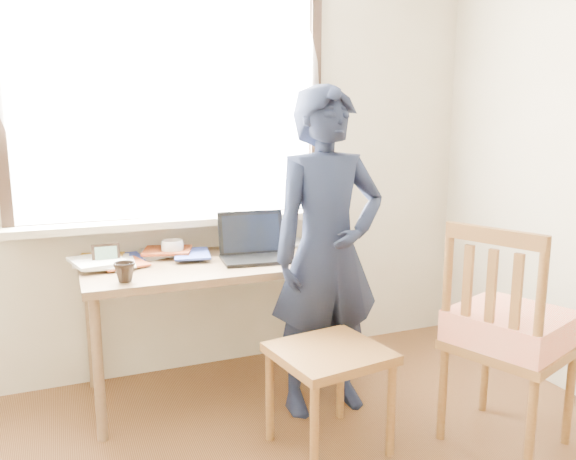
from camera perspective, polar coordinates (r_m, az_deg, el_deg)
name	(u,v)px	position (r m, az deg, el deg)	size (l,w,h in m)	color
room_shell	(352,69)	(1.67, 6.57, 15.97)	(3.52, 4.02, 2.61)	beige
desk	(216,275)	(3.10, -7.37, -4.52)	(1.40, 0.70, 0.75)	brown
laptop	(254,248)	(3.10, -3.45, -1.84)	(0.40, 0.34, 0.25)	black
mug_white	(172,249)	(3.19, -11.66, -1.88)	(0.12, 0.12, 0.10)	white
mug_dark	(125,272)	(2.76, -16.25, -4.12)	(0.10, 0.10, 0.09)	black
mouse	(310,253)	(3.15, 2.24, -2.39)	(0.09, 0.06, 0.04)	black
desk_clutter	(138,257)	(3.17, -15.03, -2.66)	(0.75, 0.44, 0.04)	white
book_a	(142,254)	(3.25, -14.63, -2.42)	(0.18, 0.25, 0.02)	white
book_b	(273,243)	(3.47, -1.58, -1.29)	(0.17, 0.24, 0.02)	white
picture_frame	(106,256)	(3.07, -18.00, -2.54)	(0.14, 0.02, 0.11)	black
work_chair	(329,364)	(2.62, 4.23, -13.47)	(0.53, 0.51, 0.48)	brown
side_chair	(509,331)	(2.78, 21.51, -9.51)	(0.61, 0.62, 1.05)	brown
person	(327,253)	(2.86, 4.03, -2.31)	(0.61, 0.40, 1.67)	black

